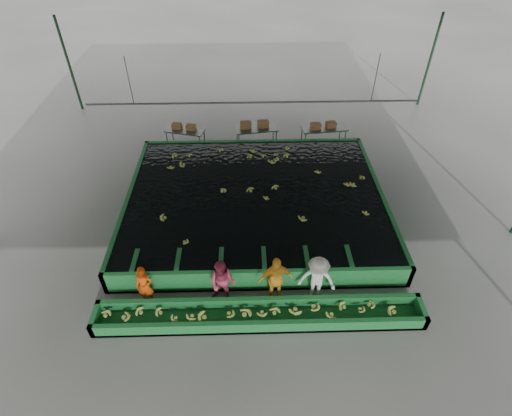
{
  "coord_description": "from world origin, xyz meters",
  "views": [
    {
      "loc": [
        -0.29,
        -10.63,
        10.58
      ],
      "look_at": [
        0.0,
        0.5,
        1.0
      ],
      "focal_mm": 28.0,
      "sensor_mm": 36.0,
      "label": 1
    }
  ],
  "objects_px": {
    "box_stack_mid": "(254,127)",
    "worker_d": "(317,279)",
    "worker_a": "(145,286)",
    "packing_table_left": "(186,138)",
    "flotation_tank": "(255,202)",
    "box_stack_left": "(184,129)",
    "box_stack_right": "(323,128)",
    "packing_table_mid": "(256,136)",
    "sorting_trough": "(260,315)",
    "packing_table_right": "(323,136)",
    "worker_c": "(275,280)",
    "worker_b": "(222,282)"
  },
  "relations": [
    {
      "from": "worker_d",
      "to": "worker_c",
      "type": "bearing_deg",
      "value": -168.01
    },
    {
      "from": "packing_table_right",
      "to": "box_stack_right",
      "type": "height_order",
      "value": "box_stack_right"
    },
    {
      "from": "worker_d",
      "to": "box_stack_left",
      "type": "relative_size",
      "value": 1.53
    },
    {
      "from": "box_stack_mid",
      "to": "box_stack_right",
      "type": "distance_m",
      "value": 3.31
    },
    {
      "from": "worker_b",
      "to": "sorting_trough",
      "type": "bearing_deg",
      "value": -18.93
    },
    {
      "from": "worker_d",
      "to": "packing_table_left",
      "type": "distance_m",
      "value": 10.67
    },
    {
      "from": "worker_c",
      "to": "sorting_trough",
      "type": "bearing_deg",
      "value": -132.83
    },
    {
      "from": "packing_table_left",
      "to": "packing_table_right",
      "type": "relative_size",
      "value": 0.86
    },
    {
      "from": "box_stack_mid",
      "to": "worker_d",
      "type": "bearing_deg",
      "value": -79.69
    },
    {
      "from": "packing_table_right",
      "to": "box_stack_mid",
      "type": "xyz_separation_m",
      "value": [
        -3.37,
        0.21,
        0.43
      ]
    },
    {
      "from": "packing_table_left",
      "to": "box_stack_left",
      "type": "relative_size",
      "value": 1.62
    },
    {
      "from": "worker_a",
      "to": "box_stack_mid",
      "type": "xyz_separation_m",
      "value": [
        3.61,
        9.41,
        0.18
      ]
    },
    {
      "from": "worker_d",
      "to": "packing_table_left",
      "type": "xyz_separation_m",
      "value": [
        -5.1,
        9.37,
        -0.46
      ]
    },
    {
      "from": "flotation_tank",
      "to": "packing_table_right",
      "type": "bearing_deg",
      "value": 54.83
    },
    {
      "from": "sorting_trough",
      "to": "box_stack_right",
      "type": "height_order",
      "value": "box_stack_right"
    },
    {
      "from": "worker_a",
      "to": "packing_table_left",
      "type": "height_order",
      "value": "worker_a"
    },
    {
      "from": "sorting_trough",
      "to": "packing_table_left",
      "type": "bearing_deg",
      "value": 107.97
    },
    {
      "from": "sorting_trough",
      "to": "worker_a",
      "type": "relative_size",
      "value": 6.65
    },
    {
      "from": "worker_b",
      "to": "worker_d",
      "type": "bearing_deg",
      "value": 16.61
    },
    {
      "from": "packing_table_right",
      "to": "packing_table_left",
      "type": "bearing_deg",
      "value": 178.59
    },
    {
      "from": "packing_table_mid",
      "to": "packing_table_right",
      "type": "distance_m",
      "value": 3.27
    },
    {
      "from": "packing_table_left",
      "to": "packing_table_right",
      "type": "height_order",
      "value": "packing_table_right"
    },
    {
      "from": "sorting_trough",
      "to": "worker_b",
      "type": "bearing_deg",
      "value": 144.46
    },
    {
      "from": "worker_b",
      "to": "worker_d",
      "type": "distance_m",
      "value": 2.92
    },
    {
      "from": "packing_table_left",
      "to": "packing_table_mid",
      "type": "bearing_deg",
      "value": -0.76
    },
    {
      "from": "worker_d",
      "to": "box_stack_left",
      "type": "distance_m",
      "value": 10.76
    },
    {
      "from": "worker_a",
      "to": "packing_table_left",
      "type": "xyz_separation_m",
      "value": [
        0.23,
        9.37,
        -0.32
      ]
    },
    {
      "from": "worker_c",
      "to": "box_stack_right",
      "type": "relative_size",
      "value": 1.5
    },
    {
      "from": "flotation_tank",
      "to": "box_stack_left",
      "type": "height_order",
      "value": "box_stack_left"
    },
    {
      "from": "worker_d",
      "to": "box_stack_right",
      "type": "height_order",
      "value": "worker_d"
    },
    {
      "from": "worker_d",
      "to": "box_stack_mid",
      "type": "relative_size",
      "value": 1.29
    },
    {
      "from": "worker_d",
      "to": "packing_table_left",
      "type": "height_order",
      "value": "worker_d"
    },
    {
      "from": "worker_b",
      "to": "worker_c",
      "type": "height_order",
      "value": "worker_c"
    },
    {
      "from": "packing_table_mid",
      "to": "box_stack_mid",
      "type": "bearing_deg",
      "value": 136.56
    },
    {
      "from": "packing_table_mid",
      "to": "sorting_trough",
      "type": "bearing_deg",
      "value": -91.04
    },
    {
      "from": "worker_d",
      "to": "packing_table_right",
      "type": "height_order",
      "value": "worker_d"
    },
    {
      "from": "packing_table_left",
      "to": "worker_b",
      "type": "bearing_deg",
      "value": -76.91
    },
    {
      "from": "worker_b",
      "to": "box_stack_right",
      "type": "bearing_deg",
      "value": 80.39
    },
    {
      "from": "packing_table_left",
      "to": "box_stack_right",
      "type": "bearing_deg",
      "value": -1.85
    },
    {
      "from": "packing_table_mid",
      "to": "packing_table_left",
      "type": "bearing_deg",
      "value": 179.24
    },
    {
      "from": "packing_table_mid",
      "to": "packing_table_right",
      "type": "xyz_separation_m",
      "value": [
        3.27,
        -0.12,
        0.03
      ]
    },
    {
      "from": "flotation_tank",
      "to": "box_stack_mid",
      "type": "height_order",
      "value": "box_stack_mid"
    },
    {
      "from": "flotation_tank",
      "to": "sorting_trough",
      "type": "distance_m",
      "value": 5.1
    },
    {
      "from": "worker_c",
      "to": "packing_table_mid",
      "type": "bearing_deg",
      "value": 81.47
    },
    {
      "from": "packing_table_right",
      "to": "box_stack_left",
      "type": "height_order",
      "value": "packing_table_right"
    },
    {
      "from": "worker_a",
      "to": "packing_table_mid",
      "type": "relative_size",
      "value": 0.74
    },
    {
      "from": "worker_a",
      "to": "worker_b",
      "type": "xyz_separation_m",
      "value": [
        2.41,
        0.0,
        0.1
      ]
    },
    {
      "from": "flotation_tank",
      "to": "worker_a",
      "type": "distance_m",
      "value": 5.57
    },
    {
      "from": "sorting_trough",
      "to": "worker_d",
      "type": "bearing_deg",
      "value": 23.98
    },
    {
      "from": "worker_a",
      "to": "packing_table_left",
      "type": "bearing_deg",
      "value": 97.41
    }
  ]
}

